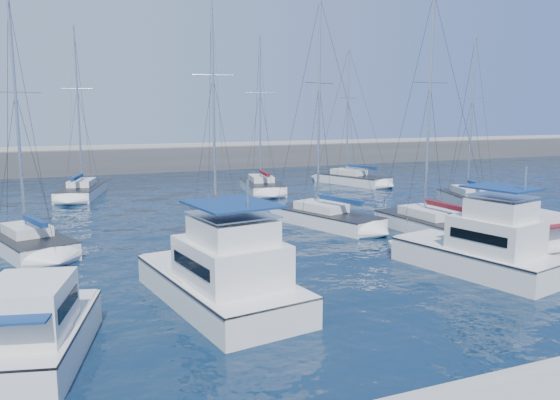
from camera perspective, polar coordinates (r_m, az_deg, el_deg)
name	(u,v)px	position (r m, az deg, el deg)	size (l,w,h in m)	color
ground	(388,279)	(26.11, 11.24, -8.07)	(220.00, 220.00, 0.00)	black
breakwater	(168,162)	(74.26, -11.65, 3.92)	(160.00, 6.00, 4.45)	#424244
motor_yacht_port_outer	(37,335)	(18.70, -24.07, -12.75)	(4.13, 6.70, 3.20)	silver
motor_yacht_port_inner	(223,278)	(22.06, -5.94, -8.10)	(5.28, 9.51, 4.69)	silver
motor_yacht_stbd_inner	(483,250)	(27.91, 20.43, -4.94)	(4.96, 8.45, 4.69)	silver
motor_yacht_stbd_outer	(517,245)	(30.50, 23.53, -4.32)	(2.88, 5.63, 3.20)	silver
sailboat_mid_a	(30,243)	(33.03, -24.65, -4.14)	(5.07, 7.32, 13.90)	silver
sailboat_mid_b	(217,220)	(36.67, -6.59, -2.06)	(4.25, 8.33, 16.13)	silver
sailboat_mid_c	(326,218)	(37.26, 4.80, -1.87)	(5.38, 8.69, 15.32)	silver
sailboat_mid_d	(433,225)	(36.19, 15.65, -2.53)	(3.65, 8.57, 15.19)	silver
sailboat_mid_e	(471,200)	(47.51, 19.29, 0.04)	(4.95, 7.63, 14.05)	silver
sailboat_back_a	(81,191)	(52.84, -20.07, 0.89)	(5.03, 8.67, 15.58)	silver
sailboat_back_b	(262,186)	(52.84, -1.90, 1.44)	(4.49, 8.42, 15.16)	silver
sailboat_back_c	(352,179)	(58.95, 7.53, 2.17)	(5.70, 8.86, 14.55)	silver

